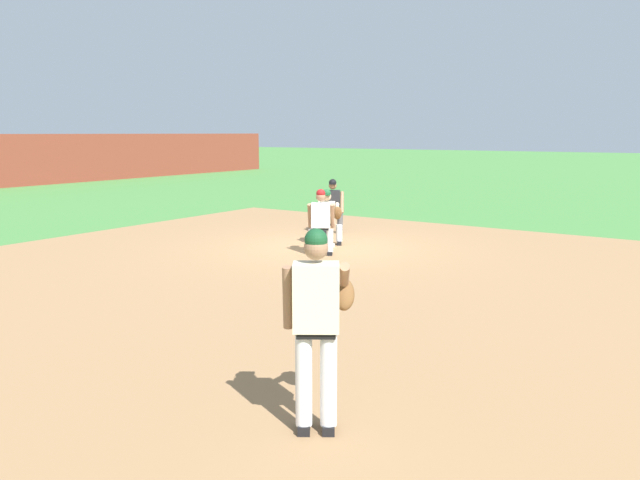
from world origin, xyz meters
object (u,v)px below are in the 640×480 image
baseball (326,302)px  first_baseman (328,215)px  first_base_bag (323,246)px  baserunner (321,219)px  pitcher (318,318)px  umpire (333,204)px

baseball → first_baseman: (4.36, 2.84, 0.69)m
first_base_bag → first_baseman: 0.76m
baseball → baserunner: (3.24, 2.29, 0.76)m
first_baseman → baseball: bearing=-146.9°
baseball → pitcher: pitcher is taller
first_base_bag → umpire: bearing=26.9°
first_baseman → baserunner: (-1.11, -0.55, 0.06)m
first_base_bag → pitcher: bearing=-146.6°
first_base_bag → first_baseman: first_baseman is taller
umpire → first_baseman: bearing=-151.1°
first_base_bag → umpire: size_ratio=0.26×
pitcher → baserunner: size_ratio=1.27×
first_baseman → baserunner: 1.24m
first_base_bag → first_baseman: bearing=15.8°
baserunner → first_base_bag: bearing=30.1°
pitcher → umpire: 11.19m
baseball → pitcher: (-3.58, -2.28, 1.02)m
first_baseman → umpire: bearing=28.9°
baseball → umpire: umpire is taller
pitcher → baserunner: bearing=33.8°
first_base_bag → pitcher: (-7.63, -5.03, 1.01)m
pitcher → umpire: (9.46, 5.96, -0.27)m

